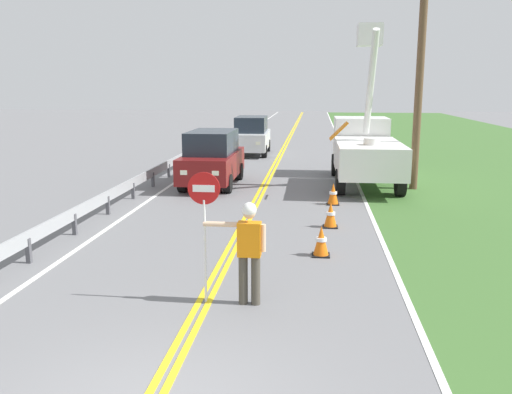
{
  "coord_description": "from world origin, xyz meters",
  "views": [
    {
      "loc": [
        1.89,
        -5.39,
        3.75
      ],
      "look_at": [
        0.55,
        7.01,
        1.2
      ],
      "focal_mm": 38.04,
      "sensor_mm": 36.0,
      "label": 1
    }
  ],
  "objects_px": {
    "oncoming_suv_nearest": "(212,158)",
    "traffic_cone_mid": "(331,215)",
    "traffic_cone_lead": "(321,241)",
    "utility_bucket_truck": "(365,147)",
    "oncoming_suv_second": "(251,135)",
    "traffic_cone_tail": "(333,194)",
    "utility_pole_near": "(420,71)",
    "flagger_worker": "(249,247)",
    "stop_sign_paddle": "(204,208)"
  },
  "relations": [
    {
      "from": "traffic_cone_lead",
      "to": "traffic_cone_mid",
      "type": "bearing_deg",
      "value": 83.86
    },
    {
      "from": "utility_bucket_truck",
      "to": "traffic_cone_mid",
      "type": "xyz_separation_m",
      "value": [
        -1.47,
        -7.07,
        -1.1
      ]
    },
    {
      "from": "utility_pole_near",
      "to": "utility_bucket_truck",
      "type": "bearing_deg",
      "value": 148.19
    },
    {
      "from": "oncoming_suv_nearest",
      "to": "traffic_cone_lead",
      "type": "relative_size",
      "value": 6.6
    },
    {
      "from": "utility_bucket_truck",
      "to": "traffic_cone_mid",
      "type": "distance_m",
      "value": 7.3
    },
    {
      "from": "oncoming_suv_nearest",
      "to": "traffic_cone_mid",
      "type": "relative_size",
      "value": 6.6
    },
    {
      "from": "utility_pole_near",
      "to": "stop_sign_paddle",
      "type": "bearing_deg",
      "value": -115.81
    },
    {
      "from": "utility_bucket_truck",
      "to": "oncoming_suv_second",
      "type": "relative_size",
      "value": 1.47
    },
    {
      "from": "flagger_worker",
      "to": "traffic_cone_tail",
      "type": "bearing_deg",
      "value": 78.44
    },
    {
      "from": "oncoming_suv_nearest",
      "to": "utility_pole_near",
      "type": "xyz_separation_m",
      "value": [
        7.57,
        0.1,
        3.22
      ]
    },
    {
      "from": "traffic_cone_mid",
      "to": "oncoming_suv_second",
      "type": "bearing_deg",
      "value": 104.23
    },
    {
      "from": "traffic_cone_lead",
      "to": "traffic_cone_mid",
      "type": "relative_size",
      "value": 1.0
    },
    {
      "from": "utility_pole_near",
      "to": "traffic_cone_mid",
      "type": "relative_size",
      "value": 11.71
    },
    {
      "from": "traffic_cone_lead",
      "to": "traffic_cone_mid",
      "type": "distance_m",
      "value": 2.58
    },
    {
      "from": "stop_sign_paddle",
      "to": "utility_bucket_truck",
      "type": "relative_size",
      "value": 0.34
    },
    {
      "from": "flagger_worker",
      "to": "oncoming_suv_second",
      "type": "distance_m",
      "value": 21.4
    },
    {
      "from": "stop_sign_paddle",
      "to": "traffic_cone_mid",
      "type": "height_order",
      "value": "stop_sign_paddle"
    },
    {
      "from": "stop_sign_paddle",
      "to": "oncoming_suv_second",
      "type": "distance_m",
      "value": 21.33
    },
    {
      "from": "utility_pole_near",
      "to": "traffic_cone_tail",
      "type": "height_order",
      "value": "utility_pole_near"
    },
    {
      "from": "oncoming_suv_nearest",
      "to": "traffic_cone_tail",
      "type": "bearing_deg",
      "value": -33.39
    },
    {
      "from": "stop_sign_paddle",
      "to": "oncoming_suv_nearest",
      "type": "xyz_separation_m",
      "value": [
        -2.02,
        11.36,
        -0.65
      ]
    },
    {
      "from": "oncoming_suv_nearest",
      "to": "utility_bucket_truck",
      "type": "bearing_deg",
      "value": 11.47
    },
    {
      "from": "oncoming_suv_second",
      "to": "utility_pole_near",
      "type": "xyz_separation_m",
      "value": [
        7.22,
        -9.79,
        3.22
      ]
    },
    {
      "from": "utility_pole_near",
      "to": "traffic_cone_mid",
      "type": "distance_m",
      "value": 7.86
    },
    {
      "from": "utility_bucket_truck",
      "to": "oncoming_suv_second",
      "type": "distance_m",
      "value": 10.29
    },
    {
      "from": "utility_bucket_truck",
      "to": "traffic_cone_lead",
      "type": "relative_size",
      "value": 9.75
    },
    {
      "from": "stop_sign_paddle",
      "to": "traffic_cone_tail",
      "type": "relative_size",
      "value": 3.33
    },
    {
      "from": "flagger_worker",
      "to": "utility_pole_near",
      "type": "height_order",
      "value": "utility_pole_near"
    },
    {
      "from": "oncoming_suv_second",
      "to": "traffic_cone_lead",
      "type": "relative_size",
      "value": 6.64
    },
    {
      "from": "oncoming_suv_second",
      "to": "traffic_cone_mid",
      "type": "distance_m",
      "value": 16.29
    },
    {
      "from": "oncoming_suv_nearest",
      "to": "oncoming_suv_second",
      "type": "relative_size",
      "value": 0.99
    },
    {
      "from": "utility_pole_near",
      "to": "traffic_cone_lead",
      "type": "bearing_deg",
      "value": -112.19
    },
    {
      "from": "traffic_cone_mid",
      "to": "traffic_cone_tail",
      "type": "height_order",
      "value": "same"
    },
    {
      "from": "utility_bucket_truck",
      "to": "traffic_cone_lead",
      "type": "height_order",
      "value": "utility_bucket_truck"
    },
    {
      "from": "stop_sign_paddle",
      "to": "utility_bucket_truck",
      "type": "distance_m",
      "value": 13.11
    },
    {
      "from": "oncoming_suv_second",
      "to": "oncoming_suv_nearest",
      "type": "bearing_deg",
      "value": -92.04
    },
    {
      "from": "flagger_worker",
      "to": "traffic_cone_tail",
      "type": "distance_m",
      "value": 8.6
    },
    {
      "from": "flagger_worker",
      "to": "traffic_cone_mid",
      "type": "xyz_separation_m",
      "value": [
        1.56,
        5.48,
        -0.71
      ]
    },
    {
      "from": "flagger_worker",
      "to": "traffic_cone_tail",
      "type": "relative_size",
      "value": 2.61
    },
    {
      "from": "utility_bucket_truck",
      "to": "traffic_cone_tail",
      "type": "bearing_deg",
      "value": -107.55
    },
    {
      "from": "utility_bucket_truck",
      "to": "traffic_cone_tail",
      "type": "distance_m",
      "value": 4.49
    },
    {
      "from": "flagger_worker",
      "to": "utility_bucket_truck",
      "type": "height_order",
      "value": "utility_bucket_truck"
    },
    {
      "from": "utility_pole_near",
      "to": "traffic_cone_mid",
      "type": "bearing_deg",
      "value": -118.23
    },
    {
      "from": "stop_sign_paddle",
      "to": "oncoming_suv_second",
      "type": "xyz_separation_m",
      "value": [
        -1.67,
        21.25,
        -0.65
      ]
    },
    {
      "from": "oncoming_suv_second",
      "to": "traffic_cone_tail",
      "type": "distance_m",
      "value": 13.54
    },
    {
      "from": "utility_pole_near",
      "to": "traffic_cone_lead",
      "type": "relative_size",
      "value": 11.71
    },
    {
      "from": "oncoming_suv_nearest",
      "to": "traffic_cone_mid",
      "type": "xyz_separation_m",
      "value": [
        4.35,
        -5.89,
        -0.72
      ]
    },
    {
      "from": "utility_bucket_truck",
      "to": "oncoming_suv_nearest",
      "type": "xyz_separation_m",
      "value": [
        -5.82,
        -1.18,
        -0.37
      ]
    },
    {
      "from": "oncoming_suv_nearest",
      "to": "traffic_cone_lead",
      "type": "bearing_deg",
      "value": -64.28
    },
    {
      "from": "stop_sign_paddle",
      "to": "utility_pole_near",
      "type": "height_order",
      "value": "utility_pole_near"
    }
  ]
}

